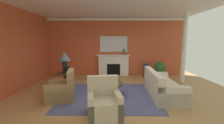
% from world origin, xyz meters
% --- Properties ---
extents(ground_plane, '(9.14, 9.14, 0.00)m').
position_xyz_m(ground_plane, '(0.00, 0.00, 0.00)').
color(ground_plane, tan).
extents(wall_fireplace, '(7.63, 0.12, 3.08)m').
position_xyz_m(wall_fireplace, '(0.00, 3.14, 1.54)').
color(wall_fireplace, '#C65633').
rests_on(wall_fireplace, ground_plane).
extents(wall_window, '(0.12, 6.77, 3.08)m').
position_xyz_m(wall_window, '(-3.57, 0.30, 1.54)').
color(wall_window, '#C65633').
rests_on(wall_window, ground_plane).
extents(ceiling_panel, '(7.63, 6.77, 0.06)m').
position_xyz_m(ceiling_panel, '(0.00, 0.30, 3.11)').
color(ceiling_panel, white).
extents(crown_moulding, '(7.63, 0.08, 0.12)m').
position_xyz_m(crown_moulding, '(0.00, 3.06, 3.00)').
color(crown_moulding, white).
extents(area_rug, '(3.12, 2.79, 0.01)m').
position_xyz_m(area_rug, '(-0.13, -0.09, 0.01)').
color(area_rug, '#4C517A').
rests_on(area_rug, ground_plane).
extents(fireplace, '(1.80, 0.35, 1.13)m').
position_xyz_m(fireplace, '(0.02, 2.93, 0.54)').
color(fireplace, white).
rests_on(fireplace, ground_plane).
extents(mantel_mirror, '(1.48, 0.04, 0.83)m').
position_xyz_m(mantel_mirror, '(0.02, 3.05, 1.70)').
color(mantel_mirror, silver).
extents(sofa, '(0.96, 2.12, 0.85)m').
position_xyz_m(sofa, '(1.66, -0.06, 0.30)').
color(sofa, beige).
rests_on(sofa, ground_plane).
extents(armchair_near_window, '(0.94, 0.94, 0.95)m').
position_xyz_m(armchair_near_window, '(-1.59, -0.47, 0.31)').
color(armchair_near_window, '#9E7A4C').
rests_on(armchair_near_window, ground_plane).
extents(armchair_facing_fireplace, '(0.93, 0.93, 0.95)m').
position_xyz_m(armchair_facing_fireplace, '(-0.21, -1.43, 0.31)').
color(armchair_facing_fireplace, '#C1B293').
rests_on(armchair_facing_fireplace, ground_plane).
extents(coffee_table, '(1.00, 1.00, 0.45)m').
position_xyz_m(coffee_table, '(-0.13, -0.09, 0.34)').
color(coffee_table, '#3D2D1E').
rests_on(coffee_table, ground_plane).
extents(side_table, '(0.56, 0.56, 0.70)m').
position_xyz_m(side_table, '(-1.76, 0.36, 0.40)').
color(side_table, '#3D2D1E').
rests_on(side_table, ground_plane).
extents(table_lamp, '(0.44, 0.44, 0.75)m').
position_xyz_m(table_lamp, '(-1.76, 0.36, 1.22)').
color(table_lamp, black).
rests_on(table_lamp, side_table).
extents(vase_on_side_table, '(0.17, 0.17, 0.25)m').
position_xyz_m(vase_on_side_table, '(-1.61, 0.24, 0.83)').
color(vase_on_side_table, black).
rests_on(vase_on_side_table, side_table).
extents(vase_mantel_right, '(0.10, 0.10, 0.33)m').
position_xyz_m(vase_mantel_right, '(0.57, 2.88, 1.30)').
color(vase_mantel_right, '#33703D').
rests_on(vase_mantel_right, fireplace).
extents(vase_tall_corner, '(0.30, 0.30, 0.70)m').
position_xyz_m(vase_tall_corner, '(1.73, 2.63, 0.35)').
color(vase_tall_corner, navy).
rests_on(vase_tall_corner, ground_plane).
extents(book_red_cover, '(0.29, 0.21, 0.04)m').
position_xyz_m(book_red_cover, '(-0.06, -0.17, 0.47)').
color(book_red_cover, tan).
rests_on(book_red_cover, coffee_table).
extents(book_art_folio, '(0.28, 0.26, 0.03)m').
position_xyz_m(book_art_folio, '(-0.11, -0.02, 0.50)').
color(book_art_folio, maroon).
rests_on(book_art_folio, coffee_table).
extents(book_small_novel, '(0.23, 0.21, 0.05)m').
position_xyz_m(book_small_novel, '(-0.15, 0.06, 0.55)').
color(book_small_novel, maroon).
rests_on(book_small_novel, coffee_table).
extents(potted_plant, '(0.56, 0.56, 0.83)m').
position_xyz_m(potted_plant, '(2.33, 2.35, 0.49)').
color(potted_plant, '#BCB29E').
rests_on(potted_plant, ground_plane).
extents(column_white, '(0.20, 0.20, 3.08)m').
position_xyz_m(column_white, '(3.18, 1.74, 1.54)').
color(column_white, white).
rests_on(column_white, ground_plane).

